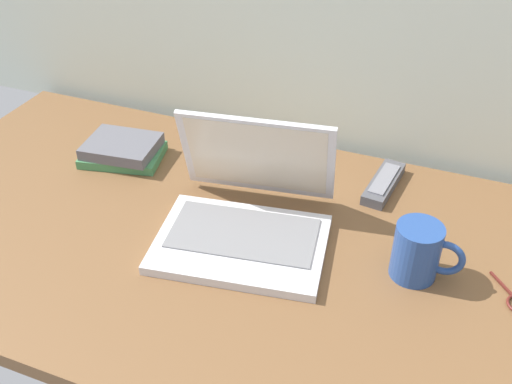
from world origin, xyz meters
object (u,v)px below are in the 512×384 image
(remote_control_near, at_px, (384,183))
(laptop, at_px, (247,212))
(book_stack, at_px, (122,150))
(coffee_mug, at_px, (419,251))

(remote_control_near, bearing_deg, laptop, -131.86)
(laptop, distance_m, book_stack, 0.38)
(coffee_mug, height_order, book_stack, coffee_mug)
(coffee_mug, xyz_separation_m, remote_control_near, (-0.10, 0.24, -0.04))
(coffee_mug, distance_m, remote_control_near, 0.26)
(coffee_mug, bearing_deg, laptop, 179.79)
(laptop, xyz_separation_m, remote_control_near, (0.21, 0.24, -0.03))
(coffee_mug, relative_size, book_stack, 0.62)
(remote_control_near, relative_size, book_stack, 0.84)
(book_stack, bearing_deg, laptop, -20.77)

